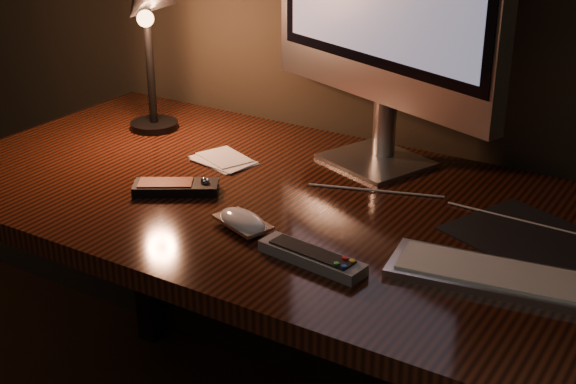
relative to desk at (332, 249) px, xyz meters
The scene contains 9 objects.
desk is the anchor object (origin of this frame).
keyboard 0.48m from the desk, 20.58° to the right, with size 0.44×0.12×0.02m, color silver.
mousepad 0.42m from the desk, ahead, with size 0.26×0.21×0.00m, color black.
mouse 0.28m from the desk, 103.84° to the right, with size 0.11×0.06×0.02m, color white.
media_remote 0.34m from the desk, 146.98° to the right, with size 0.17×0.14×0.03m.
tv_remote 0.33m from the desk, 67.99° to the right, with size 0.20×0.07×0.02m.
papers 0.31m from the desk, behind, with size 0.14×0.09×0.01m, color white.
desk_lamp 0.65m from the desk, behind, with size 0.18×0.20×0.38m.
cable 0.25m from the desk, 10.88° to the left, with size 0.00×0.00×0.52m, color white.
Camera 1 is at (0.69, 0.65, 1.38)m, focal length 50.00 mm.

